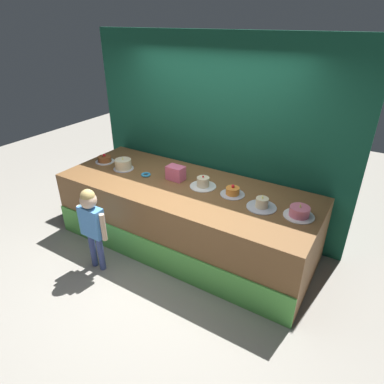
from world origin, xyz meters
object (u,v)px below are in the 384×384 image
Objects in this scene: pink_box at (176,173)px; cake_center_right at (233,192)px; cake_center_left at (203,183)px; cake_far_left at (105,159)px; cake_far_right at (299,212)px; cake_right at (262,204)px; donut at (146,175)px; child_figure at (91,219)px; cake_left at (123,164)px.

pink_box is 0.77× the size of cake_center_right.
cake_center_left is 0.42m from cake_center_right.
cake_far_right reaches higher than cake_far_left.
cake_center_right is (0.42, 0.00, -0.01)m from cake_center_left.
cake_center_left reaches higher than cake_center_right.
cake_far_left is 0.92× the size of cake_center_right.
cake_right is (1.25, -0.10, -0.05)m from pink_box.
cake_right is (0.83, -0.10, -0.01)m from cake_center_left.
cake_center_left is (0.83, 0.13, 0.04)m from donut.
child_figure is 8.39× the size of donut.
pink_box is at bearing 177.95° from cake_far_right.
child_figure is 1.43m from cake_center_left.
pink_box is at bearing 67.64° from child_figure.
cake_center_left is 0.99× the size of cake_right.
cake_left is at bearing -174.73° from cake_center_left.
cake_right is (0.42, -0.11, 0.00)m from cake_center_right.
cake_center_right is 0.90× the size of cake_far_right.
pink_box reaches higher than donut.
child_figure is 1.01m from donut.
cake_left reaches higher than cake_far_right.
cake_center_right is 0.88× the size of cake_right.
cake_far_right reaches higher than cake_center_right.
cake_far_left is 0.82× the size of cake_center_left.
cake_right is at bearing 0.78° from donut.
cake_left is 0.84× the size of cake_right.
cake_center_right is at bearing 5.84° from donut.
cake_center_right is at bearing 165.81° from cake_right.
cake_left is 2.50m from cake_far_right.
cake_left is at bearing -6.66° from cake_far_left.
cake_left is 0.85× the size of cake_center_left.
cake_right reaches higher than cake_center_left.
child_figure is at bearing -112.36° from pink_box.
cake_far_right is (2.08, 0.06, 0.04)m from donut.
cake_far_left is at bearing -177.71° from cake_center_left.
pink_box is (0.46, 1.11, 0.28)m from child_figure.
cake_left is at bearing -172.64° from pink_box.
cake_far_right is (0.42, 0.04, 0.01)m from cake_right.
cake_center_left is 0.84m from cake_right.
donut is 0.46× the size of cake_left.
cake_left is (-0.38, 1.00, 0.25)m from child_figure.
donut is 1.25m from cake_center_right.
cake_center_right is (1.29, 1.12, 0.22)m from child_figure.
child_figure is at bearing -153.69° from cake_far_right.
pink_box is 1.25m from cake_right.
child_figure reaches higher than pink_box.
cake_far_right is (2.12, 1.05, 0.23)m from child_figure.
donut is at bearing -164.05° from pink_box.
cake_far_right is at bearing 5.04° from cake_right.
cake_center_left is (1.25, 0.12, -0.02)m from cake_left.
cake_far_left is at bearing 175.87° from donut.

